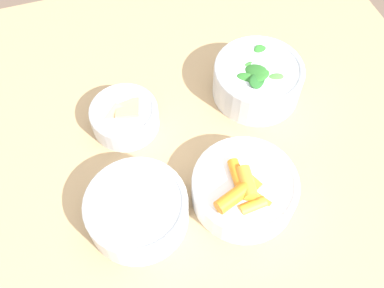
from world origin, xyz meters
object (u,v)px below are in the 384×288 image
(bowl_carrots, at_px, (245,188))
(bowl_greens, at_px, (257,79))
(bowl_cookies, at_px, (124,116))
(bowl_beans_hotdog, at_px, (137,210))

(bowl_carrots, height_order, bowl_greens, bowl_greens)
(bowl_greens, relative_size, bowl_cookies, 1.35)
(bowl_greens, height_order, bowl_beans_hotdog, bowl_greens)
(bowl_beans_hotdog, height_order, bowl_cookies, bowl_beans_hotdog)
(bowl_carrots, distance_m, bowl_cookies, 0.24)
(bowl_cookies, bearing_deg, bowl_greens, 179.33)
(bowl_greens, height_order, bowl_cookies, bowl_greens)
(bowl_carrots, bearing_deg, bowl_cookies, -53.28)
(bowl_greens, xyz_separation_m, bowl_cookies, (0.24, -0.00, -0.01))
(bowl_greens, relative_size, bowl_beans_hotdog, 1.03)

